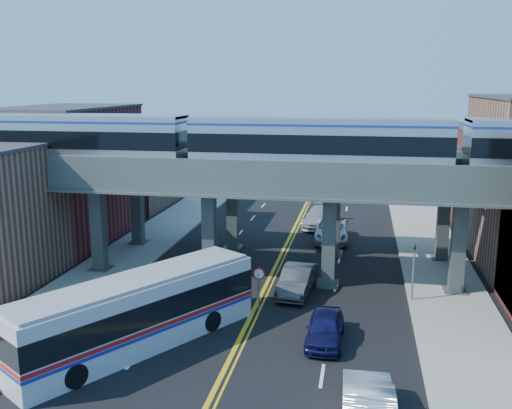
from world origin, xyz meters
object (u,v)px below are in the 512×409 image
car_lane_d (319,217)px  car_lane_c (331,231)px  car_lane_a (325,328)px  transit_train (318,143)px  car_parked_curb (368,407)px  stop_sign (259,282)px  traffic_signal (414,266)px  car_lane_b (297,280)px  transit_bus (137,313)px

car_lane_d → car_lane_c: bearing=-68.1°
car_lane_a → car_lane_c: size_ratio=0.77×
car_lane_a → car_lane_c: bearing=93.3°
transit_train → car_parked_curb: bearing=-78.1°
stop_sign → car_lane_a: size_ratio=0.58×
traffic_signal → car_lane_b: traffic_signal is taller
transit_train → car_lane_b: bearing=-119.9°
car_lane_d → car_parked_curb: bearing=-76.0°
transit_train → stop_sign: bearing=-119.9°
transit_bus → car_lane_d: 27.51m
car_lane_c → transit_bus: bearing=-114.7°
car_lane_b → car_lane_d: size_ratio=0.85×
transit_train → car_lane_b: (-1.02, -1.77, -8.52)m
transit_bus → car_lane_d: size_ratio=2.12×
car_lane_a → car_parked_curb: 7.53m
stop_sign → car_lane_c: bearing=78.5°
traffic_signal → car_parked_curb: traffic_signal is taller
car_lane_c → car_parked_curb: 26.89m
car_lane_c → transit_train: bearing=-95.5°
transit_train → car_lane_d: size_ratio=8.20×
car_lane_b → transit_train: bearing=64.7°
transit_bus → car_lane_c: 23.26m
car_lane_d → car_parked_curb: (4.31, -31.64, 0.04)m
transit_bus → car_lane_a: (9.23, 2.16, -1.01)m
car_lane_c → car_lane_d: (-1.38, 4.91, 0.07)m
car_lane_c → car_parked_curb: bearing=-87.3°
car_lane_a → car_lane_d: car_lane_d is taller
car_lane_b → car_parked_curb: (4.34, -13.95, 0.07)m
transit_bus → car_lane_d: (7.03, 26.58, -0.89)m
stop_sign → car_lane_d: 21.02m
car_lane_d → car_parked_curb: car_parked_curb is taller
car_lane_b → car_lane_d: 17.68m
car_lane_a → car_lane_b: car_lane_b is taller
transit_bus → transit_train: bearing=-4.4°
traffic_signal → car_parked_curb: 14.05m
car_lane_a → car_parked_curb: size_ratio=0.81×
car_lane_b → car_lane_a: bearing=-67.1°
transit_train → stop_sign: (-2.88, -5.00, -7.62)m
stop_sign → car_lane_b: size_ratio=0.51×
stop_sign → car_lane_d: stop_sign is taller
transit_bus → car_lane_b: bearing=-5.7°
traffic_signal → transit_bus: size_ratio=0.32×
stop_sign → car_lane_b: 3.83m
car_lane_c → car_lane_d: car_lane_d is taller
stop_sign → car_lane_d: bearing=84.8°
car_lane_b → car_lane_c: bearing=88.4°
traffic_signal → car_lane_a: size_ratio=0.91×
stop_sign → car_lane_c: stop_sign is taller
transit_bus → traffic_signal: bearing=-25.8°
transit_bus → car_lane_a: transit_bus is taller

